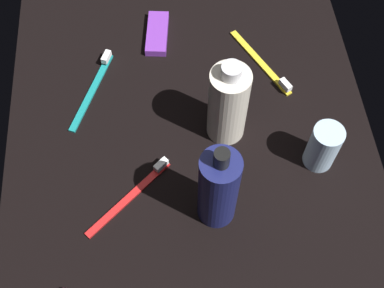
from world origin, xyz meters
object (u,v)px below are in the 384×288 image
object	(u,v)px
deodorant_stick	(323,147)
snack_bar_purple	(157,33)
toothbrush_yellow	(264,65)
toothbrush_red	(134,192)
lotion_bottle	(218,189)
bodywash_bottle	(228,104)
toothbrush_teal	(94,86)

from	to	relation	value
deodorant_stick	snack_bar_purple	xyz separation A→B (cm)	(-30.26, -25.52, -3.82)
deodorant_stick	toothbrush_yellow	bearing A→B (deg)	-164.23
deodorant_stick	toothbrush_red	bearing A→B (deg)	-83.76
lotion_bottle	bodywash_bottle	xyz separation A→B (cm)	(-15.11, 3.42, -0.53)
lotion_bottle	bodywash_bottle	world-z (taller)	lotion_bottle
toothbrush_teal	toothbrush_red	world-z (taller)	same
lotion_bottle	toothbrush_red	bearing A→B (deg)	-107.75
toothbrush_teal	deodorant_stick	bearing A→B (deg)	63.69
snack_bar_purple	toothbrush_yellow	bearing A→B (deg)	71.31
bodywash_bottle	toothbrush_teal	bearing A→B (deg)	-116.03
bodywash_bottle	lotion_bottle	bearing A→B (deg)	-12.75
snack_bar_purple	toothbrush_red	bearing A→B (deg)	-2.65
toothbrush_red	toothbrush_yellow	bearing A→B (deg)	133.42
deodorant_stick	toothbrush_red	size ratio (longest dim) A/B	0.64
bodywash_bottle	deodorant_stick	size ratio (longest dim) A/B	1.93
toothbrush_red	snack_bar_purple	world-z (taller)	toothbrush_red
lotion_bottle	toothbrush_yellow	xyz separation A→B (cm)	(-28.33, 12.44, -7.93)
lotion_bottle	toothbrush_red	size ratio (longest dim) A/B	1.36
bodywash_bottle	toothbrush_teal	size ratio (longest dim) A/B	1.03
toothbrush_teal	snack_bar_purple	distance (cm)	16.93
lotion_bottle	bodywash_bottle	distance (cm)	15.50
deodorant_stick	lotion_bottle	bearing A→B (deg)	-67.39
toothbrush_teal	toothbrush_red	bearing A→B (deg)	16.51
bodywash_bottle	toothbrush_yellow	xyz separation A→B (cm)	(-13.22, 9.03, -7.40)
toothbrush_red	bodywash_bottle	bearing A→B (deg)	123.52
deodorant_stick	snack_bar_purple	distance (cm)	39.77
snack_bar_purple	toothbrush_teal	bearing A→B (deg)	-40.02
toothbrush_yellow	lotion_bottle	bearing A→B (deg)	-23.71
deodorant_stick	snack_bar_purple	size ratio (longest dim) A/B	0.88
bodywash_bottle	toothbrush_red	size ratio (longest dim) A/B	1.23
toothbrush_teal	toothbrush_yellow	world-z (taller)	same
bodywash_bottle	snack_bar_purple	world-z (taller)	bodywash_bottle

